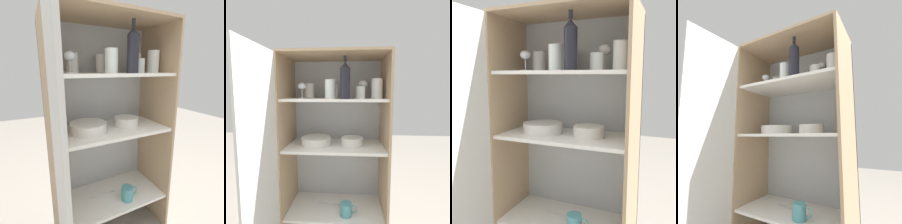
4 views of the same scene
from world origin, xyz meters
TOP-DOWN VIEW (x-y plane):
  - cupboard_back_panel at (0.00, 0.40)m, footprint 0.80×0.02m
  - cupboard_side_left at (-0.39, 0.19)m, footprint 0.02×0.42m
  - cupboard_side_right at (0.39, 0.19)m, footprint 0.02×0.42m
  - cupboard_top_panel at (0.00, 0.19)m, footprint 0.80×0.42m
  - shelf_board_lower at (0.00, 0.19)m, footprint 0.77×0.39m
  - shelf_board_middle at (0.00, 0.19)m, footprint 0.77×0.39m
  - shelf_board_upper at (0.00, 0.19)m, footprint 0.77×0.39m
  - cupboard_door at (-0.41, -0.22)m, footprint 0.04×0.40m
  - tumbler_glass_0 at (-0.01, 0.32)m, footprint 0.06×0.06m
  - tumbler_glass_1 at (0.19, 0.14)m, footprint 0.07×0.07m
  - tumbler_glass_2 at (-0.22, 0.27)m, footprint 0.08×0.08m
  - tumbler_glass_3 at (0.32, 0.16)m, footprint 0.08×0.08m
  - tumbler_glass_4 at (-0.03, 0.11)m, footprint 0.08×0.08m
  - wine_glass_0 at (-0.26, 0.17)m, footprint 0.06×0.06m
  - wine_glass_1 at (0.22, 0.22)m, footprint 0.07×0.07m
  - wine_bottle at (0.08, 0.05)m, footprint 0.07×0.07m
  - plate_stack_white at (-0.16, 0.19)m, footprint 0.24×0.24m
  - mixing_bowl_large at (0.14, 0.20)m, footprint 0.17×0.17m
  - coffee_mug_primary at (0.09, 0.09)m, footprint 0.13×0.09m
  - serving_spoon at (-0.03, 0.22)m, footprint 0.19×0.03m

SIDE VIEW (x-z plane):
  - shelf_board_lower at x=0.00m, z-range 0.27..0.29m
  - serving_spoon at x=-0.03m, z-range 0.29..0.30m
  - coffee_mug_primary at x=0.09m, z-range 0.29..0.39m
  - cupboard_back_panel at x=0.00m, z-range 0.00..1.52m
  - cupboard_side_left at x=-0.39m, z-range 0.00..1.52m
  - cupboard_side_right at x=0.39m, z-range 0.00..1.52m
  - cupboard_door at x=-0.41m, z-range 0.00..1.52m
  - shelf_board_middle at x=0.00m, z-range 0.81..0.83m
  - plate_stack_white at x=-0.16m, z-range 0.83..0.89m
  - mixing_bowl_large at x=0.14m, z-range 0.83..0.89m
  - shelf_board_upper at x=0.00m, z-range 1.18..1.20m
  - tumbler_glass_1 at x=0.19m, z-range 1.20..1.30m
  - tumbler_glass_2 at x=-0.22m, z-range 1.20..1.32m
  - tumbler_glass_0 at x=-0.01m, z-range 1.20..1.33m
  - tumbler_glass_4 at x=-0.03m, z-range 1.20..1.34m
  - tumbler_glass_3 at x=0.32m, z-range 1.20..1.35m
  - wine_glass_0 at x=-0.26m, z-range 1.23..1.35m
  - wine_glass_1 at x=0.22m, z-range 1.24..1.38m
  - wine_bottle at x=0.08m, z-range 1.19..1.48m
  - cupboard_top_panel at x=0.00m, z-range 1.52..1.54m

